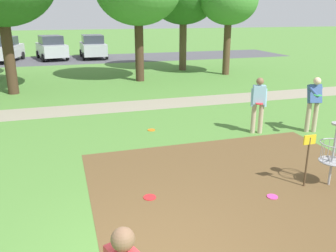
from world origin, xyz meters
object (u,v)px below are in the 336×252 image
(frisbee_near_basket, at_px, (272,197))
(tree_mid_center, at_px, (229,1))
(disc_golf_basket, at_px, (331,152))
(parked_car_center_right, at_px, (93,47))
(frisbee_scattered_b, at_px, (151,130))
(parked_car_leftmost, at_px, (4,49))
(player_waiting_left, at_px, (314,101))
(parked_car_center_left, at_px, (51,47))
(frisbee_mid_grass, at_px, (150,197))
(player_throwing, at_px, (258,102))

(frisbee_near_basket, xyz_separation_m, tree_mid_center, (5.64, 13.76, 4.18))
(disc_golf_basket, height_order, parked_car_center_right, parked_car_center_right)
(frisbee_near_basket, xyz_separation_m, frisbee_scattered_b, (-1.27, 4.79, 0.00))
(frisbee_near_basket, distance_m, parked_car_leftmost, 25.24)
(parked_car_center_right, bearing_deg, tree_mid_center, -57.40)
(parked_car_leftmost, bearing_deg, parked_car_center_right, 3.12)
(disc_golf_basket, relative_size, player_waiting_left, 0.81)
(frisbee_near_basket, relative_size, parked_car_leftmost, 0.05)
(parked_car_leftmost, relative_size, parked_car_center_left, 1.00)
(parked_car_leftmost, bearing_deg, player_waiting_left, -61.78)
(frisbee_mid_grass, bearing_deg, parked_car_leftmost, 103.04)
(frisbee_scattered_b, relative_size, tree_mid_center, 0.04)
(frisbee_scattered_b, xyz_separation_m, parked_car_center_left, (-3.11, 19.70, 0.91))
(player_throwing, bearing_deg, frisbee_near_basket, -115.85)
(frisbee_near_basket, height_order, parked_car_center_right, parked_car_center_right)
(player_throwing, xyz_separation_m, frisbee_scattered_b, (-3.02, 1.18, -0.96))
(player_throwing, height_order, tree_mid_center, tree_mid_center)
(frisbee_near_basket, bearing_deg, disc_golf_basket, 5.46)
(player_waiting_left, relative_size, parked_car_leftmost, 0.38)
(player_throwing, bearing_deg, disc_golf_basket, -95.75)
(player_throwing, distance_m, parked_car_leftmost, 22.50)
(tree_mid_center, bearing_deg, frisbee_scattered_b, -127.60)
(parked_car_leftmost, xyz_separation_m, parked_car_center_left, (3.38, 0.48, 0.00))
(frisbee_mid_grass, bearing_deg, frisbee_near_basket, -16.42)
(frisbee_scattered_b, distance_m, parked_car_leftmost, 20.30)
(frisbee_mid_grass, distance_m, parked_car_leftmost, 23.95)
(parked_car_center_left, xyz_separation_m, parked_car_center_right, (3.23, -0.12, 0.00))
(player_waiting_left, relative_size, frisbee_scattered_b, 7.29)
(player_throwing, height_order, frisbee_scattered_b, player_throwing)
(frisbee_scattered_b, xyz_separation_m, parked_car_leftmost, (-6.49, 19.21, 0.91))
(tree_mid_center, distance_m, parked_car_center_right, 13.01)
(parked_car_center_right, bearing_deg, parked_car_leftmost, -176.88)
(frisbee_scattered_b, bearing_deg, disc_golf_basket, -60.22)
(player_throwing, height_order, frisbee_mid_grass, player_throwing)
(player_waiting_left, xyz_separation_m, parked_car_center_left, (-7.78, 21.28, -0.06))
(parked_car_center_right, bearing_deg, player_throwing, -82.06)
(player_throwing, bearing_deg, frisbee_scattered_b, 158.62)
(parked_car_center_left, bearing_deg, parked_car_leftmost, -171.86)
(frisbee_mid_grass, bearing_deg, player_waiting_left, 23.61)
(disc_golf_basket, height_order, frisbee_scattered_b, disc_golf_basket)
(frisbee_scattered_b, height_order, tree_mid_center, tree_mid_center)
(player_throwing, height_order, parked_car_leftmost, parked_car_leftmost)
(disc_golf_basket, height_order, player_throwing, player_throwing)
(disc_golf_basket, relative_size, player_throwing, 0.81)
(disc_golf_basket, xyz_separation_m, frisbee_mid_grass, (-3.75, 0.56, -0.74))
(frisbee_mid_grass, relative_size, tree_mid_center, 0.05)
(player_throwing, distance_m, frisbee_scattered_b, 3.38)
(player_waiting_left, height_order, tree_mid_center, tree_mid_center)
(parked_car_leftmost, relative_size, parked_car_center_right, 1.06)
(player_throwing, bearing_deg, tree_mid_center, 69.03)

